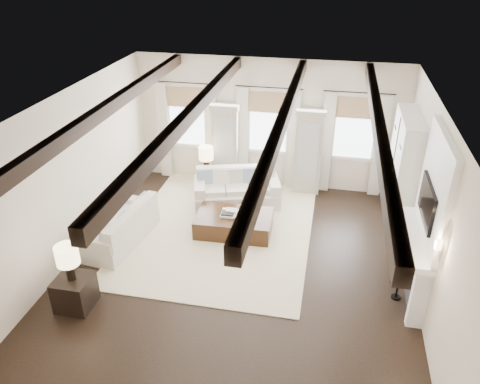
% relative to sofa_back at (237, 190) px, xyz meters
% --- Properties ---
extents(ground, '(7.50, 7.50, 0.00)m').
position_rel_sofa_back_xyz_m(ground, '(0.54, -2.56, -0.34)').
color(ground, black).
rests_on(ground, ground).
extents(room_shell, '(6.54, 7.54, 3.22)m').
position_rel_sofa_back_xyz_m(room_shell, '(1.29, -1.66, 1.55)').
color(room_shell, silver).
rests_on(room_shell, ground).
extents(area_rug, '(3.86, 5.01, 0.02)m').
position_rel_sofa_back_xyz_m(area_rug, '(-0.10, -1.15, -0.33)').
color(area_rug, beige).
rests_on(area_rug, ground).
extents(sofa_back, '(2.14, 1.41, 0.84)m').
position_rel_sofa_back_xyz_m(sofa_back, '(0.00, 0.00, 0.00)').
color(sofa_back, silver).
rests_on(sofa_back, ground).
extents(sofa_left, '(1.07, 1.96, 0.80)m').
position_rel_sofa_back_xyz_m(sofa_left, '(-1.96, -2.10, -0.01)').
color(sofa_left, silver).
rests_on(sofa_left, ground).
extents(ottoman, '(1.62, 1.05, 0.42)m').
position_rel_sofa_back_xyz_m(ottoman, '(0.21, -1.25, -0.13)').
color(ottoman, black).
rests_on(ottoman, ground).
extents(tray, '(0.51, 0.40, 0.04)m').
position_rel_sofa_back_xyz_m(tray, '(0.18, -1.23, 0.10)').
color(tray, white).
rests_on(tray, ottoman).
extents(book_lower, '(0.27, 0.21, 0.04)m').
position_rel_sofa_back_xyz_m(book_lower, '(0.08, -1.29, 0.14)').
color(book_lower, '#262628').
rests_on(book_lower, tray).
extents(book_upper, '(0.23, 0.18, 0.03)m').
position_rel_sofa_back_xyz_m(book_upper, '(0.14, -1.21, 0.17)').
color(book_upper, beige).
rests_on(book_upper, book_lower).
extents(side_table_front, '(0.58, 0.58, 0.58)m').
position_rel_sofa_back_xyz_m(side_table_front, '(-1.95, -4.06, -0.05)').
color(side_table_front, black).
rests_on(side_table_front, ground).
extents(lamp_front, '(0.38, 0.38, 0.65)m').
position_rel_sofa_back_xyz_m(lamp_front, '(-1.95, -4.06, 0.68)').
color(lamp_front, black).
rests_on(lamp_front, side_table_front).
extents(side_table_back, '(0.39, 0.39, 0.59)m').
position_rel_sofa_back_xyz_m(side_table_back, '(-0.84, 0.41, -0.05)').
color(side_table_back, black).
rests_on(side_table_back, ground).
extents(lamp_back, '(0.35, 0.35, 0.61)m').
position_rel_sofa_back_xyz_m(lamp_back, '(-0.84, 0.41, 0.66)').
color(lamp_back, black).
rests_on(lamp_back, side_table_back).
extents(candlestick_near, '(0.17, 0.17, 0.82)m').
position_rel_sofa_back_xyz_m(candlestick_near, '(3.44, -2.75, -0.00)').
color(candlestick_near, black).
rests_on(candlestick_near, ground).
extents(candlestick_far, '(0.15, 0.15, 0.74)m').
position_rel_sofa_back_xyz_m(candlestick_far, '(3.44, -2.35, -0.03)').
color(candlestick_far, black).
rests_on(candlestick_far, ground).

